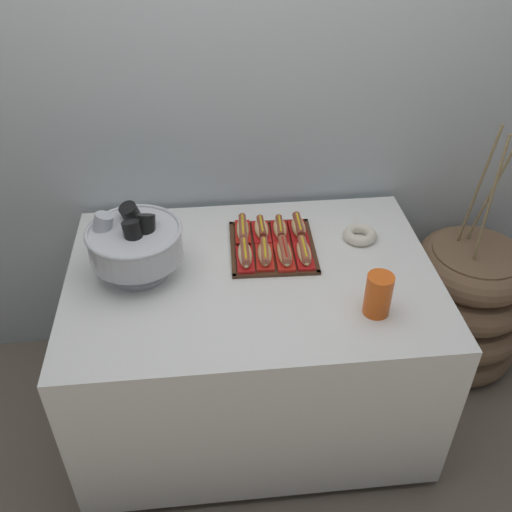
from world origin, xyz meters
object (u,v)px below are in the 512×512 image
Objects in this scene: floor_vase at (462,305)px; hot_dog_3 at (304,253)px; hot_dog_1 at (265,254)px; hot_dog_4 at (243,230)px; hot_dog_5 at (261,230)px; serving_tray at (272,247)px; punch_bowl at (135,242)px; hot_dog_7 at (298,228)px; hot_dog_0 at (245,255)px; buffet_table at (252,341)px; hot_dog_6 at (280,229)px; hot_dog_2 at (284,253)px; donut at (360,235)px; cup_stack at (378,295)px.

hot_dog_3 is (-0.81, -0.18, 0.50)m from floor_vase.
hot_dog_1 and hot_dog_4 have the same top height.
hot_dog_5 is (0.07, -0.00, -0.00)m from hot_dog_4.
hot_dog_1 is at bearing -116.36° from serving_tray.
punch_bowl reaches higher than serving_tray.
hot_dog_4 is 1.19× the size of hot_dog_5.
hot_dog_0 is at bearing -145.67° from hot_dog_7.
hot_dog_1 is 0.49× the size of punch_bowl.
buffet_table is 0.66m from punch_bowl.
serving_tray is 2.21× the size of hot_dog_1.
hot_dog_4 is (-0.22, 0.17, 0.00)m from hot_dog_3.
floor_vase reaches higher than hot_dog_6.
hot_dog_2 is at bearing -91.92° from hot_dog_6.
hot_dog_0 is 0.98× the size of hot_dog_4.
hot_dog_3 is 0.17m from hot_dog_7.
hot_dog_0 reaches higher than buffet_table.
hot_dog_5 is at bearing 130.35° from hot_dog_3.
floor_vase is at bearing 0.81° from hot_dog_7.
floor_vase reaches higher than buffet_table.
hot_dog_4 is (-1.03, -0.00, 0.50)m from floor_vase.
hot_dog_5 is at bearing 178.08° from hot_dog_6.
punch_bowl reaches higher than donut.
buffet_table is 0.62m from donut.
buffet_table is 7.74× the size of hot_dog_0.
hot_dog_1 is 1.08× the size of cup_stack.
floor_vase is 0.96m from cup_stack.
hot_dog_4 is 0.64m from cup_stack.
buffet_table is at bearing -5.83° from punch_bowl.
cup_stack reaches higher than hot_dog_7.
hot_dog_3 is at bearing -1.92° from hot_dog_2.
hot_dog_7 is 1.17× the size of donut.
hot_dog_3 is at bearing 1.22° from punch_bowl.
hot_dog_6 is at bearing 170.60° from donut.
hot_dog_7 reaches higher than hot_dog_0.
punch_bowl reaches higher than hot_dog_7.
punch_bowl is (-0.40, -0.02, 0.10)m from hot_dog_0.
hot_dog_1 is at bearing -67.48° from hot_dog_4.
hot_dog_6 is at bearing 45.81° from hot_dog_0.
punch_bowl is (-0.40, -0.19, 0.10)m from hot_dog_4.
buffet_table is at bearing -159.36° from donut.
hot_dog_4 is at bearing 130.35° from hot_dog_2.
floor_vase is 1.57m from punch_bowl.
floor_vase is 3.51× the size of punch_bowl.
hot_dog_3 is at bearing -49.65° from hot_dog_5.
punch_bowl is at bearing -178.78° from hot_dog_3.
cup_stack reaches higher than hot_dog_4.
donut is (0.25, 0.11, -0.01)m from hot_dog_3.
hot_dog_2 is 1.16× the size of cup_stack.
cup_stack is (0.20, -0.31, 0.04)m from hot_dog_3.
cup_stack is (0.40, -0.26, 0.44)m from buffet_table.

